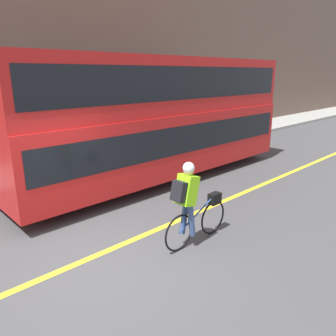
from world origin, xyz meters
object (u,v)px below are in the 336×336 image
(bus, at_px, (157,113))
(cyclist_on_bike, at_px, (191,201))
(street_sign_post, at_px, (43,131))
(trash_bin, at_px, (112,144))

(bus, relative_size, cyclist_on_bike, 5.48)
(bus, xyz_separation_m, cyclist_on_bike, (-2.33, -3.54, -1.11))
(bus, height_order, street_sign_post, bus)
(bus, bearing_deg, street_sign_post, 129.76)
(street_sign_post, bearing_deg, bus, -50.24)
(cyclist_on_bike, relative_size, street_sign_post, 0.76)
(trash_bin, height_order, street_sign_post, street_sign_post)
(trash_bin, xyz_separation_m, street_sign_post, (-2.57, -0.01, 0.80))
(trash_bin, distance_m, street_sign_post, 2.69)
(cyclist_on_bike, xyz_separation_m, trash_bin, (2.57, 6.34, -0.28))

